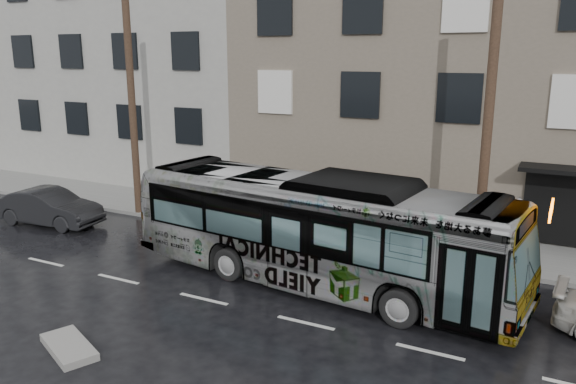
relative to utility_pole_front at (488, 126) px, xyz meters
name	(u,v)px	position (x,y,z in m)	size (l,w,h in m)	color
ground	(249,270)	(-6.50, -3.30, -4.65)	(120.00, 120.00, 0.00)	black
sidewalk	(313,227)	(-6.50, 1.60, -4.58)	(90.00, 3.60, 0.15)	gray
building_taupe	(485,83)	(-1.50, 9.40, 0.85)	(20.00, 12.00, 11.00)	#766A5B
building_grey	(121,35)	(-24.50, 10.90, 3.35)	(26.00, 15.00, 16.00)	#A4A39B
utility_pole_front	(488,126)	(0.00, 0.00, 0.00)	(0.30, 0.30, 9.00)	#4B3525
utility_pole_rear	(132,107)	(-14.00, 0.00, 0.00)	(0.30, 0.30, 9.00)	#4B3525
sign_post	(516,235)	(1.10, 0.00, -3.30)	(0.06, 0.06, 2.40)	slate
bus	(316,230)	(-4.14, -3.31, -2.97)	(2.83, 12.10, 3.37)	#B2B2B2
dark_sedan	(49,207)	(-16.27, -2.72, -3.92)	(1.55, 4.45, 1.47)	black
slush_pile	(69,347)	(-7.64, -9.58, -4.56)	(1.80, 0.80, 0.18)	gray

